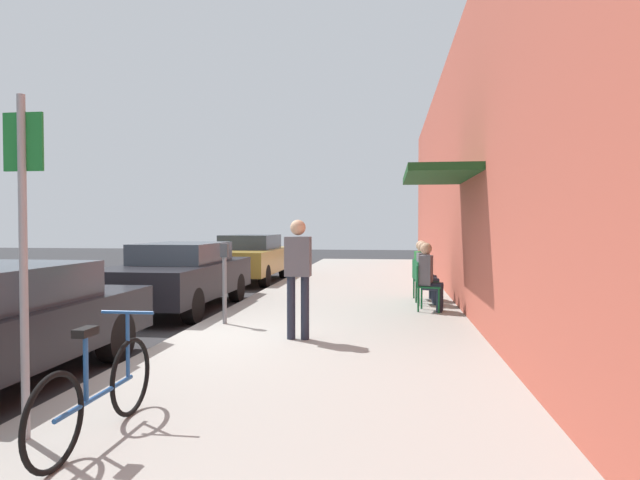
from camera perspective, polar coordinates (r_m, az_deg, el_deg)
ground_plane at (r=8.18m, az=-15.55°, el=-10.76°), size 60.00×60.00×0.00m
sidewalk_slab at (r=9.55m, az=2.03°, el=-8.55°), size 4.50×32.00×0.12m
building_facade at (r=9.54m, az=16.68°, el=8.39°), size 1.40×32.00×5.77m
parked_car_1 at (r=11.24m, az=-14.77°, el=-3.64°), size 1.80×4.40×1.38m
parked_car_2 at (r=16.42m, az=-7.54°, el=-1.86°), size 1.80×4.40×1.44m
parking_meter at (r=8.88m, az=-10.22°, el=-3.96°), size 0.12×0.10×1.32m
street_sign at (r=4.57m, az=-29.23°, el=0.09°), size 0.32×0.06×2.60m
bicycle_0 at (r=4.50m, az=-22.76°, el=-14.84°), size 0.46×1.71×0.90m
cafe_chair_0 at (r=10.27m, az=11.29°, el=-4.68°), size 0.53×0.53×0.87m
seated_patron_0 at (r=10.24m, az=11.63°, el=-3.62°), size 0.49×0.43×1.29m
cafe_chair_1 at (r=11.12m, az=10.98°, el=-4.20°), size 0.48×0.48×0.87m
seated_patron_1 at (r=11.12m, az=11.30°, el=-3.21°), size 0.45×0.38×1.29m
cafe_chair_2 at (r=11.80m, az=10.78°, el=-3.86°), size 0.52×0.52×0.87m
seated_patron_2 at (r=11.80m, az=11.07°, el=-2.93°), size 0.48×0.42×1.29m
pedestrian_standing at (r=7.54m, az=-2.38°, el=-3.14°), size 0.36×0.22×1.70m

